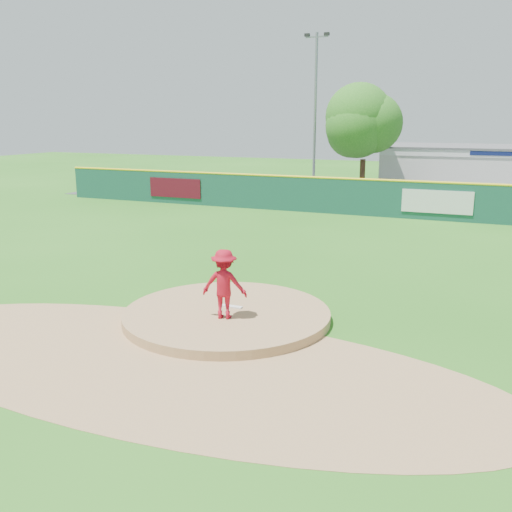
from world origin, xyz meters
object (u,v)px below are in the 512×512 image
at_px(pool_building_grp, 493,169).
at_px(deciduous_tree, 364,129).
at_px(pitcher, 224,284).
at_px(van, 418,196).
at_px(playground_slide, 220,185).
at_px(light_pole_left, 315,107).

relative_size(pool_building_grp, deciduous_tree, 2.07).
distance_m(pool_building_grp, deciduous_tree, 11.01).
relative_size(pitcher, deciduous_tree, 0.24).
height_order(van, pool_building_grp, pool_building_grp).
bearing_deg(playground_slide, deciduous_tree, 18.40).
xyz_separation_m(pitcher, light_pole_left, (-6.19, 27.51, 4.91)).
distance_m(playground_slide, light_pole_left, 8.89).
relative_size(van, pool_building_grp, 0.30).
bearing_deg(pool_building_grp, light_pole_left, -157.40).
bearing_deg(pool_building_grp, deciduous_tree, -138.84).
distance_m(deciduous_tree, light_pole_left, 4.72).
bearing_deg(van, pool_building_grp, -40.23).
distance_m(pitcher, van, 23.40).
distance_m(van, light_pole_left, 10.50).
xyz_separation_m(pitcher, playground_slide, (-11.28, 22.48, -0.36)).
relative_size(playground_slide, deciduous_tree, 0.38).
bearing_deg(pitcher, pool_building_grp, -111.41).
height_order(pitcher, playground_slide, pitcher).
height_order(deciduous_tree, light_pole_left, light_pole_left).
relative_size(van, playground_slide, 1.60).
bearing_deg(playground_slide, van, 3.68).
relative_size(pitcher, playground_slide, 0.64).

